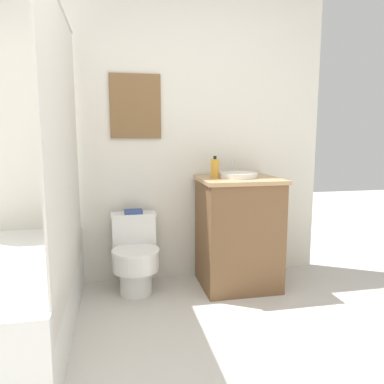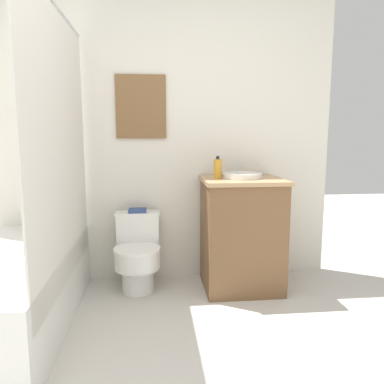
% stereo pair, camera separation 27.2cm
% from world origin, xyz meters
% --- Properties ---
extents(wall_back, '(3.25, 0.07, 2.50)m').
position_xyz_m(wall_back, '(0.00, 1.87, 1.25)').
color(wall_back, silver).
rests_on(wall_back, ground_plane).
extents(shower_area, '(0.70, 1.58, 1.98)m').
position_xyz_m(shower_area, '(-0.76, 1.06, 0.29)').
color(shower_area, white).
rests_on(shower_area, ground_plane).
extents(toilet, '(0.36, 0.47, 0.60)m').
position_xyz_m(toilet, '(-0.02, 1.60, 0.29)').
color(toilet, white).
rests_on(toilet, ground_plane).
extents(vanity, '(0.62, 0.56, 0.89)m').
position_xyz_m(vanity, '(0.81, 1.55, 0.45)').
color(vanity, brown).
rests_on(vanity, ground_plane).
extents(sink, '(0.31, 0.34, 0.13)m').
position_xyz_m(sink, '(0.81, 1.57, 0.91)').
color(sink, white).
rests_on(sink, vanity).
extents(soap_bottle, '(0.06, 0.06, 0.17)m').
position_xyz_m(soap_bottle, '(0.61, 1.57, 0.96)').
color(soap_bottle, gold).
rests_on(soap_bottle, vanity).
extents(book_on_tank, '(0.14, 0.13, 0.02)m').
position_xyz_m(book_on_tank, '(-0.02, 1.72, 0.62)').
color(book_on_tank, '#33477F').
rests_on(book_on_tank, toilet).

